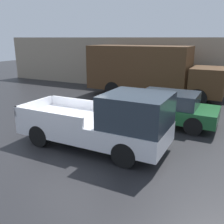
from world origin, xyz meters
name	(u,v)px	position (x,y,z in m)	size (l,w,h in m)	color
ground_plane	(64,143)	(0.00, 0.00, 0.00)	(60.00, 60.00, 0.00)	#232326
building_wall	(156,65)	(0.00, 10.90, 1.91)	(28.00, 0.15, 3.81)	gray
pickup_truck	(106,122)	(1.58, 0.33, 0.98)	(5.40, 2.12, 2.08)	silver
car	(167,107)	(2.78, 3.92, 0.78)	(4.48, 2.01, 1.49)	#1E592D
delivery_truck	(148,70)	(0.21, 8.56, 1.79)	(8.51, 2.57, 3.31)	#472D19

